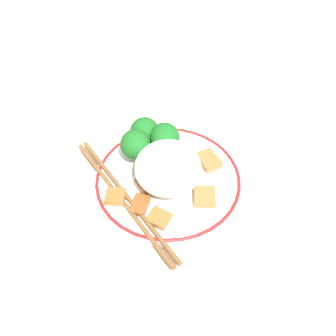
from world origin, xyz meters
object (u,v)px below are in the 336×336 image
(broccoli_back_right, at_px, (135,145))
(chopsticks, at_px, (123,197))
(plate, at_px, (168,179))
(broccoli_back_center, at_px, (145,132))
(broccoli_back_left, at_px, (165,138))
(drinking_glass, at_px, (50,115))

(broccoli_back_right, bearing_deg, chopsticks, 170.29)
(plate, bearing_deg, broccoli_back_center, 30.06)
(broccoli_back_left, relative_size, broccoli_back_right, 1.01)
(plate, height_order, broccoli_back_right, broccoli_back_right)
(broccoli_back_center, height_order, chopsticks, broccoli_back_center)
(plate, distance_m, broccoli_back_center, 0.08)
(broccoli_back_left, distance_m, chopsticks, 0.11)
(broccoli_back_left, xyz_separation_m, drinking_glass, (0.04, 0.18, 0.01))
(plate, height_order, broccoli_back_center, broccoli_back_center)
(broccoli_back_left, bearing_deg, broccoli_back_center, 62.28)
(plate, relative_size, chopsticks, 1.03)
(plate, bearing_deg, chopsticks, 122.99)
(plate, xyz_separation_m, drinking_glass, (0.09, 0.19, 0.04))
(broccoli_back_left, xyz_separation_m, chopsticks, (-0.09, 0.05, -0.03))
(broccoli_back_left, height_order, broccoli_back_center, broccoli_back_left)
(plate, xyz_separation_m, broccoli_back_right, (0.03, 0.05, 0.04))
(broccoli_back_left, relative_size, drinking_glass, 0.54)
(broccoli_back_center, xyz_separation_m, chopsticks, (-0.10, 0.02, -0.02))
(broccoli_back_center, bearing_deg, chopsticks, 167.38)
(broccoli_back_center, distance_m, broccoli_back_right, 0.03)
(broccoli_back_center, xyz_separation_m, broccoli_back_right, (-0.03, 0.01, 0.00))
(broccoli_back_left, bearing_deg, plate, -172.37)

